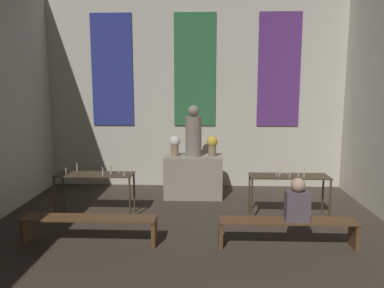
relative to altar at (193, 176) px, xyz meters
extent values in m
cube|color=beige|center=(0.00, 1.01, 1.92)|extent=(7.42, 0.12, 4.78)
cube|color=navy|center=(-2.01, 0.93, 2.40)|extent=(1.01, 0.03, 2.68)
cube|color=#33723F|center=(0.00, 0.93, 2.40)|extent=(1.01, 0.03, 2.68)
cube|color=#60337F|center=(2.01, 0.93, 2.40)|extent=(1.01, 0.03, 2.68)
cube|color=gray|center=(0.00, 0.00, 0.00)|extent=(1.29, 0.70, 0.93)
cylinder|color=gray|center=(0.00, 0.00, 0.91)|extent=(0.36, 0.36, 0.88)
sphere|color=gray|center=(0.00, 0.00, 1.48)|extent=(0.25, 0.25, 0.25)
cylinder|color=#937A5B|center=(-0.42, 0.00, 0.59)|extent=(0.17, 0.17, 0.24)
sphere|color=silver|center=(-0.42, 0.00, 0.80)|extent=(0.24, 0.24, 0.24)
cylinder|color=#937A5B|center=(0.42, 0.00, 0.59)|extent=(0.17, 0.17, 0.24)
sphere|color=gold|center=(0.42, 0.00, 0.80)|extent=(0.24, 0.24, 0.24)
cube|color=#473823|center=(-1.85, -1.30, 0.34)|extent=(1.48, 0.49, 0.02)
cylinder|color=#473823|center=(-2.56, -1.52, -0.07)|extent=(0.04, 0.04, 0.80)
cylinder|color=#473823|center=(-1.14, -1.52, -0.07)|extent=(0.04, 0.04, 0.80)
cylinder|color=#473823|center=(-2.56, -1.09, -0.07)|extent=(0.04, 0.04, 0.80)
cylinder|color=#473823|center=(-1.14, -1.09, -0.07)|extent=(0.04, 0.04, 0.80)
cylinder|color=silver|center=(-1.54, -1.28, 0.43)|extent=(0.02, 0.02, 0.15)
sphere|color=#F9CC4C|center=(-1.54, -1.28, 0.51)|extent=(0.02, 0.02, 0.02)
cylinder|color=silver|center=(-1.41, -1.17, 0.43)|extent=(0.02, 0.02, 0.15)
sphere|color=#F9CC4C|center=(-1.41, -1.17, 0.52)|extent=(0.02, 0.02, 0.02)
cylinder|color=silver|center=(-2.26, -1.09, 0.42)|extent=(0.02, 0.02, 0.14)
sphere|color=#F9CC4C|center=(-2.26, -1.09, 0.50)|extent=(0.02, 0.02, 0.02)
cylinder|color=silver|center=(-1.66, -1.43, 0.42)|extent=(0.02, 0.02, 0.13)
sphere|color=#F9CC4C|center=(-1.66, -1.43, 0.50)|extent=(0.02, 0.02, 0.02)
cylinder|color=silver|center=(-1.18, -1.15, 0.40)|extent=(0.02, 0.02, 0.10)
sphere|color=#F9CC4C|center=(-1.18, -1.15, 0.46)|extent=(0.02, 0.02, 0.02)
cylinder|color=silver|center=(-1.52, -1.36, 0.43)|extent=(0.02, 0.02, 0.16)
sphere|color=#F9CC4C|center=(-1.52, -1.36, 0.52)|extent=(0.02, 0.02, 0.02)
cylinder|color=silver|center=(-2.38, -1.37, 0.40)|extent=(0.02, 0.02, 0.10)
sphere|color=#F9CC4C|center=(-2.38, -1.37, 0.47)|extent=(0.02, 0.02, 0.02)
cylinder|color=silver|center=(-1.25, -1.46, 0.40)|extent=(0.02, 0.02, 0.09)
sphere|color=#F9CC4C|center=(-1.25, -1.46, 0.46)|extent=(0.02, 0.02, 0.02)
cube|color=#473823|center=(1.85, -1.30, 0.34)|extent=(1.48, 0.49, 0.02)
cylinder|color=#473823|center=(1.14, -1.52, -0.07)|extent=(0.04, 0.04, 0.80)
cylinder|color=#473823|center=(2.56, -1.52, -0.07)|extent=(0.04, 0.04, 0.80)
cylinder|color=#473823|center=(1.14, -1.09, -0.07)|extent=(0.04, 0.04, 0.80)
cylinder|color=#473823|center=(2.56, -1.09, -0.07)|extent=(0.04, 0.04, 0.80)
cylinder|color=silver|center=(2.00, -1.38, 0.42)|extent=(0.02, 0.02, 0.13)
sphere|color=#F9CC4C|center=(2.00, -1.38, 0.50)|extent=(0.02, 0.02, 0.02)
cylinder|color=silver|center=(2.10, -1.41, 0.44)|extent=(0.02, 0.02, 0.18)
sphere|color=#F9CC4C|center=(2.10, -1.41, 0.54)|extent=(0.02, 0.02, 0.02)
cylinder|color=silver|center=(1.84, -1.10, 0.41)|extent=(0.02, 0.02, 0.13)
sphere|color=#F9CC4C|center=(1.84, -1.10, 0.49)|extent=(0.02, 0.02, 0.02)
cylinder|color=silver|center=(1.82, -1.51, 0.43)|extent=(0.02, 0.02, 0.15)
sphere|color=#F9CC4C|center=(1.82, -1.51, 0.51)|extent=(0.02, 0.02, 0.02)
cylinder|color=silver|center=(1.85, -1.11, 0.42)|extent=(0.02, 0.02, 0.13)
sphere|color=#F9CC4C|center=(1.85, -1.11, 0.49)|extent=(0.02, 0.02, 0.02)
cylinder|color=silver|center=(1.71, -1.24, 0.43)|extent=(0.02, 0.02, 0.15)
sphere|color=#F9CC4C|center=(1.71, -1.24, 0.52)|extent=(0.02, 0.02, 0.02)
cylinder|color=silver|center=(1.61, -1.30, 0.44)|extent=(0.02, 0.02, 0.18)
sphere|color=#F9CC4C|center=(1.61, -1.30, 0.54)|extent=(0.02, 0.02, 0.02)
cylinder|color=silver|center=(1.64, -1.39, 0.44)|extent=(0.02, 0.02, 0.18)
sphere|color=#F9CC4C|center=(1.64, -1.39, 0.54)|extent=(0.02, 0.02, 0.02)
cube|color=brown|center=(-1.55, -2.63, -0.05)|extent=(2.12, 0.36, 0.03)
cube|color=brown|center=(-2.58, -2.63, -0.26)|extent=(0.06, 0.32, 0.41)
cube|color=brown|center=(-0.52, -2.63, -0.26)|extent=(0.06, 0.32, 0.41)
cube|color=brown|center=(1.55, -2.63, -0.05)|extent=(2.12, 0.36, 0.03)
cube|color=brown|center=(0.52, -2.63, -0.26)|extent=(0.06, 0.32, 0.41)
cube|color=brown|center=(2.58, -2.63, -0.26)|extent=(0.06, 0.32, 0.41)
cube|color=#564C56|center=(1.69, -2.63, 0.19)|extent=(0.36, 0.24, 0.45)
sphere|color=tan|center=(1.69, -2.63, 0.53)|extent=(0.22, 0.22, 0.22)
camera|label=1|loc=(0.30, -8.22, 2.02)|focal=35.00mm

